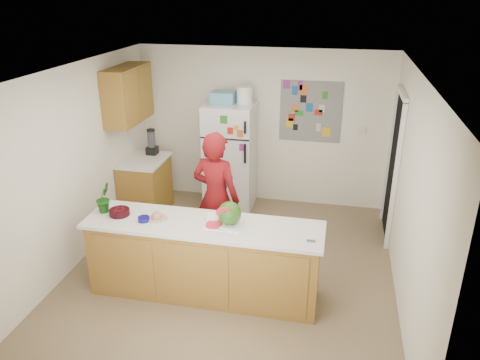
% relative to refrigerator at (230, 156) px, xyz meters
% --- Properties ---
extents(floor, '(4.00, 4.50, 0.02)m').
position_rel_refrigerator_xyz_m(floor, '(0.45, -1.88, -0.86)').
color(floor, brown).
rests_on(floor, ground).
extents(wall_back, '(4.00, 0.02, 2.50)m').
position_rel_refrigerator_xyz_m(wall_back, '(0.45, 0.38, 0.40)').
color(wall_back, beige).
rests_on(wall_back, ground).
extents(wall_left, '(0.02, 4.50, 2.50)m').
position_rel_refrigerator_xyz_m(wall_left, '(-1.56, -1.88, 0.40)').
color(wall_left, beige).
rests_on(wall_left, ground).
extents(wall_right, '(0.02, 4.50, 2.50)m').
position_rel_refrigerator_xyz_m(wall_right, '(2.46, -1.88, 0.40)').
color(wall_right, beige).
rests_on(wall_right, ground).
extents(ceiling, '(4.00, 4.50, 0.02)m').
position_rel_refrigerator_xyz_m(ceiling, '(0.45, -1.88, 1.66)').
color(ceiling, white).
rests_on(ceiling, wall_back).
extents(doorway, '(0.03, 0.85, 2.04)m').
position_rel_refrigerator_xyz_m(doorway, '(2.44, -0.43, 0.17)').
color(doorway, black).
rests_on(doorway, ground).
extents(peninsula_base, '(2.60, 0.62, 0.88)m').
position_rel_refrigerator_xyz_m(peninsula_base, '(0.25, -2.38, -0.41)').
color(peninsula_base, brown).
rests_on(peninsula_base, floor).
extents(peninsula_top, '(2.68, 0.70, 0.04)m').
position_rel_refrigerator_xyz_m(peninsula_top, '(0.25, -2.38, 0.05)').
color(peninsula_top, silver).
rests_on(peninsula_top, peninsula_base).
extents(side_counter_base, '(0.60, 0.80, 0.86)m').
position_rel_refrigerator_xyz_m(side_counter_base, '(-1.24, -0.53, -0.42)').
color(side_counter_base, brown).
rests_on(side_counter_base, floor).
extents(side_counter_top, '(0.64, 0.84, 0.04)m').
position_rel_refrigerator_xyz_m(side_counter_top, '(-1.24, -0.53, 0.03)').
color(side_counter_top, silver).
rests_on(side_counter_top, side_counter_base).
extents(upper_cabinets, '(0.35, 1.00, 0.80)m').
position_rel_refrigerator_xyz_m(upper_cabinets, '(-1.37, -0.58, 1.05)').
color(upper_cabinets, brown).
rests_on(upper_cabinets, wall_left).
extents(refrigerator, '(0.75, 0.70, 1.70)m').
position_rel_refrigerator_xyz_m(refrigerator, '(0.00, 0.00, 0.00)').
color(refrigerator, silver).
rests_on(refrigerator, floor).
extents(fridge_top_bin, '(0.35, 0.28, 0.18)m').
position_rel_refrigerator_xyz_m(fridge_top_bin, '(-0.10, 0.00, 0.94)').
color(fridge_top_bin, '#5999B2').
rests_on(fridge_top_bin, refrigerator).
extents(photo_collage, '(0.95, 0.01, 0.95)m').
position_rel_refrigerator_xyz_m(photo_collage, '(1.20, 0.36, 0.70)').
color(photo_collage, slate).
rests_on(photo_collage, wall_back).
extents(person, '(0.72, 0.55, 1.74)m').
position_rel_refrigerator_xyz_m(person, '(0.20, -1.61, 0.02)').
color(person, '#650C0E').
rests_on(person, floor).
extents(blender_appliance, '(0.12, 0.12, 0.38)m').
position_rel_refrigerator_xyz_m(blender_appliance, '(-1.19, -0.28, 0.24)').
color(blender_appliance, black).
rests_on(blender_appliance, side_counter_top).
extents(cutting_board, '(0.41, 0.31, 0.01)m').
position_rel_refrigerator_xyz_m(cutting_board, '(0.49, -2.37, 0.08)').
color(cutting_board, white).
rests_on(cutting_board, peninsula_top).
extents(watermelon, '(0.26, 0.26, 0.26)m').
position_rel_refrigerator_xyz_m(watermelon, '(0.55, -2.35, 0.21)').
color(watermelon, '#246219').
rests_on(watermelon, cutting_board).
extents(watermelon_slice, '(0.17, 0.17, 0.02)m').
position_rel_refrigerator_xyz_m(watermelon_slice, '(0.39, -2.42, 0.09)').
color(watermelon_slice, '#E5384A').
rests_on(watermelon_slice, cutting_board).
extents(cherry_bowl, '(0.24, 0.24, 0.07)m').
position_rel_refrigerator_xyz_m(cherry_bowl, '(-0.74, -2.38, 0.11)').
color(cherry_bowl, black).
rests_on(cherry_bowl, peninsula_top).
extents(white_bowl, '(0.22, 0.22, 0.06)m').
position_rel_refrigerator_xyz_m(white_bowl, '(0.35, -2.27, 0.10)').
color(white_bowl, white).
rests_on(white_bowl, peninsula_top).
extents(cobalt_bowl, '(0.15, 0.15, 0.05)m').
position_rel_refrigerator_xyz_m(cobalt_bowl, '(-0.41, -2.46, 0.10)').
color(cobalt_bowl, '#0C0C58').
rests_on(cobalt_bowl, peninsula_top).
extents(plate, '(0.29, 0.29, 0.02)m').
position_rel_refrigerator_xyz_m(plate, '(-0.28, -2.39, 0.08)').
color(plate, beige).
rests_on(plate, peninsula_top).
extents(paper_towel, '(0.21, 0.20, 0.02)m').
position_rel_refrigerator_xyz_m(paper_towel, '(0.53, -2.40, 0.08)').
color(paper_towel, white).
rests_on(paper_towel, peninsula_top).
extents(keys, '(0.09, 0.04, 0.01)m').
position_rel_refrigerator_xyz_m(keys, '(1.45, -2.53, 0.08)').
color(keys, gray).
rests_on(keys, peninsula_top).
extents(potted_plant, '(0.16, 0.20, 0.35)m').
position_rel_refrigerator_xyz_m(potted_plant, '(-0.95, -2.33, 0.25)').
color(potted_plant, '#0F3E0E').
rests_on(potted_plant, peninsula_top).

